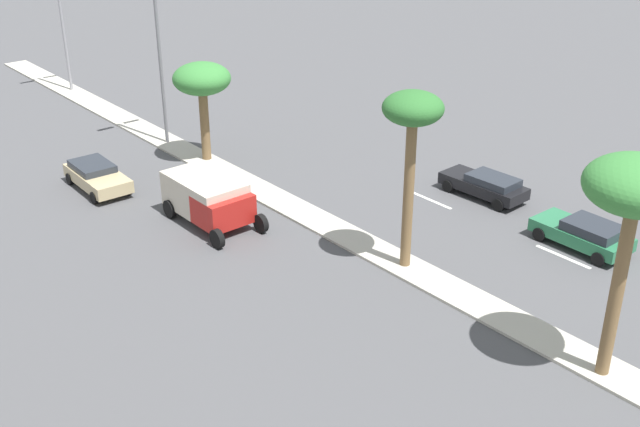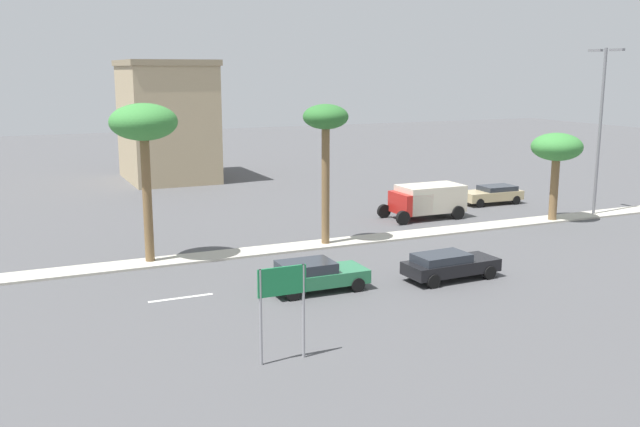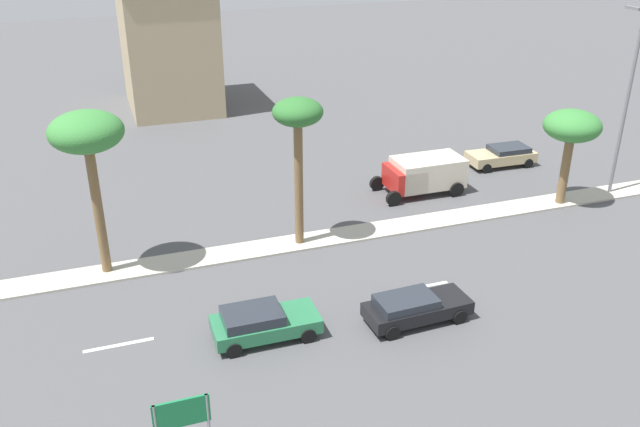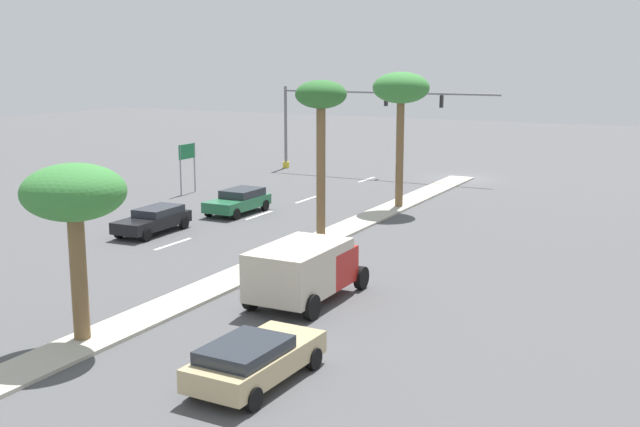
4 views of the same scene
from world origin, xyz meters
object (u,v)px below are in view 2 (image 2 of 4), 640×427
sedan_tan_far (492,194)px  palm_tree_outboard (326,126)px  directional_road_sign (282,292)px  street_lamp_leading (601,119)px  sedan_black_near (449,265)px  box_truck (425,200)px  commercial_building (167,121)px  sedan_green_leading (315,275)px  palm_tree_leading (144,127)px  palm_tree_mid (557,149)px

sedan_tan_far → palm_tree_outboard: bearing=-68.8°
directional_road_sign → street_lamp_leading: bearing=116.8°
sedan_black_near → box_truck: (-12.42, 6.61, 0.53)m
commercial_building → street_lamp_leading: street_lamp_leading is taller
palm_tree_outboard → sedan_black_near: bearing=16.4°
box_truck → street_lamp_leading: bearing=70.3°
street_lamp_leading → sedan_green_leading: size_ratio=2.48×
sedan_green_leading → sedan_black_near: size_ratio=0.95×
commercial_building → sedan_green_leading: size_ratio=2.38×
palm_tree_outboard → sedan_tan_far: (-6.38, 16.40, -5.93)m
commercial_building → palm_tree_outboard: bearing=5.1°
directional_road_sign → sedan_tan_far: directional_road_sign is taller
street_lamp_leading → palm_tree_leading: bearing=-90.3°
directional_road_sign → street_lamp_leading: street_lamp_leading is taller
palm_tree_mid → box_truck: bearing=-121.2°
sedan_black_near → box_truck: box_truck is taller
sedan_green_leading → sedan_tan_far: size_ratio=0.96×
palm_tree_outboard → street_lamp_leading: bearing=90.3°
commercial_building → sedan_green_leading: (35.34, -1.45, -4.52)m
palm_tree_leading → street_lamp_leading: 29.73m
palm_tree_outboard → palm_tree_leading: bearing=-91.5°
palm_tree_leading → sedan_tan_far: bearing=103.2°
sedan_black_near → commercial_building: bearing=-172.2°
palm_tree_leading → street_lamp_leading: street_lamp_leading is taller
directional_road_sign → commercial_building: commercial_building is taller
sedan_black_near → box_truck: 14.08m
sedan_black_near → box_truck: bearing=152.0°
sedan_green_leading → sedan_tan_far: sedan_green_leading is taller
directional_road_sign → sedan_tan_far: (-20.48, 24.52, -1.69)m
palm_tree_leading → sedan_tan_far: (-6.12, 26.12, -6.18)m
sedan_green_leading → box_truck: size_ratio=0.82×
palm_tree_outboard → sedan_tan_far: size_ratio=1.69×
commercial_building → palm_tree_leading: size_ratio=1.32×
sedan_green_leading → box_truck: (-11.42, 13.05, 0.50)m
sedan_black_near → sedan_green_leading: bearing=-98.9°
palm_tree_outboard → sedan_green_leading: size_ratio=1.75×
commercial_building → box_truck: commercial_building is taller
palm_tree_outboard → palm_tree_mid: size_ratio=1.38×
street_lamp_leading → sedan_tan_far: (-6.29, -3.61, -5.72)m
palm_tree_leading → street_lamp_leading: (0.17, 29.73, -0.46)m
sedan_green_leading → sedan_black_near: bearing=81.1°
sedan_green_leading → directional_road_sign: bearing=-31.8°
palm_tree_outboard → sedan_tan_far: 18.57m
palm_tree_outboard → box_truck: 11.32m
commercial_building → sedan_black_near: (36.34, 4.99, -4.55)m
directional_road_sign → palm_tree_outboard: 16.82m
palm_tree_leading → directional_road_sign: bearing=6.4°
palm_tree_leading → street_lamp_leading: size_ratio=0.73×
box_truck → palm_tree_outboard: bearing=-66.2°
palm_tree_leading → palm_tree_outboard: palm_tree_leading is taller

